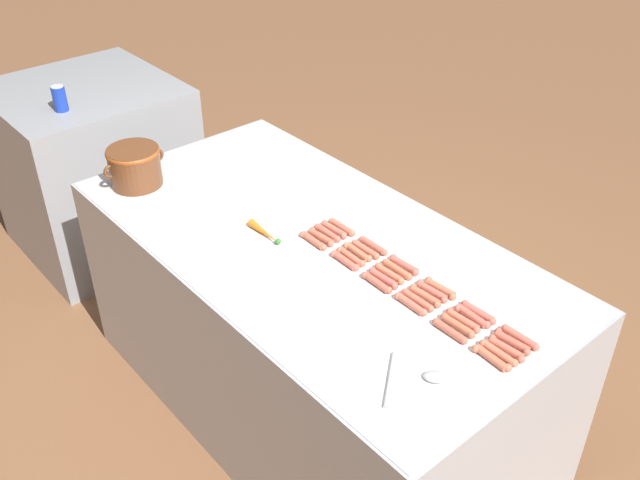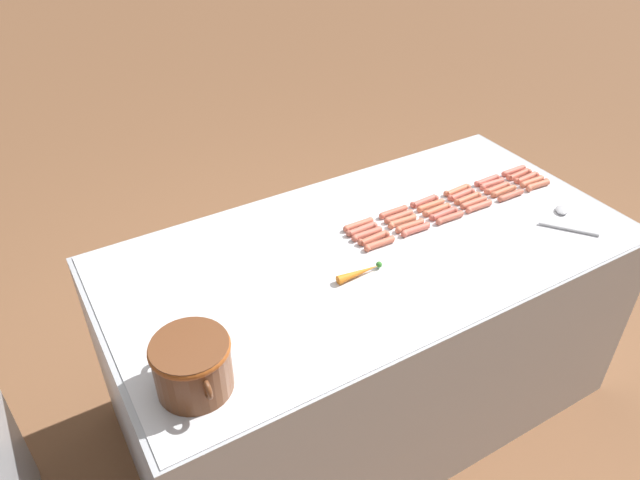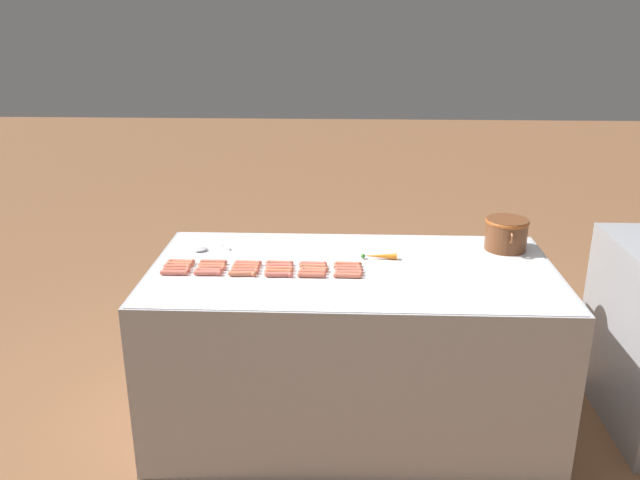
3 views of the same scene
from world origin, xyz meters
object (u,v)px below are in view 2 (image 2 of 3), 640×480
at_px(hot_dog_4, 416,229).
at_px(hot_dog_6, 532,181).
at_px(hot_dog_7, 504,191).
at_px(hot_dog_18, 519,174).
at_px(carrot, 360,272).
at_px(hot_dog_3, 450,218).
at_px(hot_dog_25, 487,180).
at_px(hot_dog_17, 367,234).
at_px(hot_dog_2, 479,206).
at_px(hot_dog_15, 437,210).
at_px(hot_dog_12, 527,178).
at_px(hot_dog_5, 380,243).
at_px(hot_dog_0, 538,185).
at_px(hot_dog_23, 362,229).
at_px(hot_dog_10, 410,226).
at_px(hot_dog_22, 399,216).
at_px(hot_dog_8, 474,202).
at_px(hot_dog_9, 444,214).
at_px(hot_dog_29, 358,224).
at_px(hot_dog_28, 393,212).
at_px(hot_dog_19, 492,184).
at_px(hot_dog_24, 514,171).
at_px(hot_dog_26, 457,190).
at_px(bean_pot, 192,363).
at_px(hot_dog_1, 511,195).
at_px(hot_dog_11, 374,238).
at_px(hot_dog_21, 431,205).
at_px(hot_dog_27, 424,201).
at_px(hot_dog_20, 461,194).
at_px(hot_dog_13, 497,188).
at_px(hot_dog_14, 468,198).

relative_size(hot_dog_4, hot_dog_6, 1.00).
height_order(hot_dog_7, hot_dog_18, same).
bearing_deg(carrot, hot_dog_3, -77.74).
bearing_deg(hot_dog_25, hot_dog_17, 95.59).
distance_m(hot_dog_2, hot_dog_15, 0.18).
height_order(hot_dog_12, hot_dog_18, same).
relative_size(hot_dog_5, hot_dog_15, 1.00).
relative_size(hot_dog_0, hot_dog_23, 1.00).
bearing_deg(hot_dog_10, hot_dog_22, -0.76).
relative_size(hot_dog_8, hot_dog_12, 1.00).
relative_size(hot_dog_4, hot_dog_9, 1.00).
bearing_deg(hot_dog_29, hot_dog_3, -113.08).
bearing_deg(hot_dog_0, hot_dog_28, 77.62).
relative_size(hot_dog_19, hot_dog_24, 1.00).
bearing_deg(hot_dog_0, hot_dog_19, 56.27).
xyz_separation_m(hot_dog_3, hot_dog_4, (0.00, 0.17, 0.00)).
height_order(hot_dog_9, carrot, carrot).
distance_m(hot_dog_9, hot_dog_18, 0.49).
xyz_separation_m(hot_dog_26, hot_dog_29, (0.00, 0.50, 0.00)).
height_order(hot_dog_2, hot_dog_29, same).
bearing_deg(bean_pot, hot_dog_1, -79.40).
height_order(hot_dog_24, hot_dog_28, same).
xyz_separation_m(hot_dog_5, hot_dog_11, (0.04, -0.00, 0.00)).
xyz_separation_m(hot_dog_8, hot_dog_17, (0.04, 0.50, 0.00)).
bearing_deg(hot_dog_11, hot_dog_21, -78.06).
relative_size(hot_dog_4, hot_dog_11, 1.00).
xyz_separation_m(hot_dog_5, hot_dog_27, (0.15, -0.33, 0.00)).
xyz_separation_m(hot_dog_4, hot_dog_20, (0.11, -0.32, 0.00)).
bearing_deg(hot_dog_13, hot_dog_4, 97.95).
relative_size(hot_dog_3, hot_dog_9, 1.00).
relative_size(hot_dog_1, hot_dog_4, 1.00).
height_order(hot_dog_10, hot_dog_14, same).
bearing_deg(hot_dog_7, hot_dog_17, 86.94).
xyz_separation_m(hot_dog_1, hot_dog_27, (0.15, 0.34, 0.00)).
bearing_deg(hot_dog_18, bean_pot, 103.20).
bearing_deg(hot_dog_6, hot_dog_0, 179.48).
bearing_deg(hot_dog_25, hot_dog_14, 111.85).
distance_m(hot_dog_7, hot_dog_22, 0.50).
bearing_deg(hot_dog_21, hot_dog_29, 83.95).
relative_size(hot_dog_10, hot_dog_15, 1.00).
bearing_deg(hot_dog_9, hot_dog_4, 100.82).
height_order(hot_dog_22, hot_dog_29, same).
height_order(hot_dog_1, hot_dog_25, same).
distance_m(hot_dog_15, hot_dog_29, 0.33).
bearing_deg(hot_dog_22, hot_dog_10, 179.24).
xyz_separation_m(hot_dog_19, hot_dog_26, (0.03, 0.16, 0.00)).
xyz_separation_m(hot_dog_18, hot_dog_25, (0.03, 0.16, 0.00)).
bearing_deg(carrot, hot_dog_14, -74.61).
relative_size(hot_dog_10, hot_dog_24, 1.00).
height_order(hot_dog_2, bean_pot, bean_pot).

